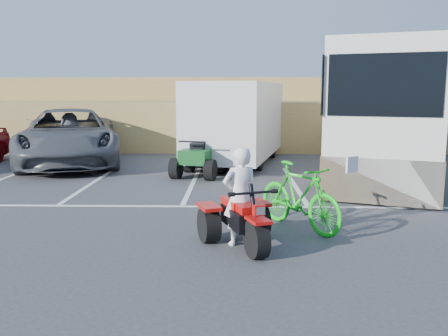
{
  "coord_description": "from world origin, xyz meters",
  "views": [
    {
      "loc": [
        1.13,
        -7.45,
        2.44
      ],
      "look_at": [
        0.92,
        1.41,
        1.0
      ],
      "focal_mm": 38.0,
      "sensor_mm": 36.0,
      "label": 1
    }
  ],
  "objects_px": {
    "rider": "(240,196)",
    "green_dirt_bike": "(299,196)",
    "quad_atv_green": "(199,176)",
    "cargo_trailer": "(238,120)",
    "quad_atv_blue": "(86,171)",
    "rv_motorhome": "(390,121)",
    "grey_pickup": "(69,137)",
    "red_trike_atv": "(243,247)"
  },
  "relations": [
    {
      "from": "rider",
      "to": "green_dirt_bike",
      "type": "xyz_separation_m",
      "value": [
        1.06,
        0.88,
        -0.19
      ]
    },
    {
      "from": "rider",
      "to": "quad_atv_green",
      "type": "relative_size",
      "value": 0.94
    },
    {
      "from": "rider",
      "to": "green_dirt_bike",
      "type": "relative_size",
      "value": 0.79
    },
    {
      "from": "cargo_trailer",
      "to": "quad_atv_green",
      "type": "xyz_separation_m",
      "value": [
        -1.12,
        -2.68,
        -1.47
      ]
    },
    {
      "from": "cargo_trailer",
      "to": "quad_atv_blue",
      "type": "relative_size",
      "value": 3.68
    },
    {
      "from": "cargo_trailer",
      "to": "quad_atv_blue",
      "type": "xyz_separation_m",
      "value": [
        -4.68,
        -1.95,
        -1.47
      ]
    },
    {
      "from": "green_dirt_bike",
      "to": "quad_atv_blue",
      "type": "height_order",
      "value": "green_dirt_bike"
    },
    {
      "from": "rv_motorhome",
      "to": "cargo_trailer",
      "type": "bearing_deg",
      "value": -179.86
    },
    {
      "from": "grey_pickup",
      "to": "quad_atv_green",
      "type": "xyz_separation_m",
      "value": [
        4.57,
        -2.32,
        -0.93
      ]
    },
    {
      "from": "rider",
      "to": "grey_pickup",
      "type": "xyz_separation_m",
      "value": [
        -5.68,
        8.49,
        0.14
      ]
    },
    {
      "from": "quad_atv_blue",
      "to": "quad_atv_green",
      "type": "bearing_deg",
      "value": -0.88
    },
    {
      "from": "rider",
      "to": "rv_motorhome",
      "type": "bearing_deg",
      "value": -143.58
    },
    {
      "from": "grey_pickup",
      "to": "rv_motorhome",
      "type": "relative_size",
      "value": 0.66
    },
    {
      "from": "red_trike_atv",
      "to": "rv_motorhome",
      "type": "distance_m",
      "value": 8.79
    },
    {
      "from": "cargo_trailer",
      "to": "rv_motorhome",
      "type": "distance_m",
      "value": 4.93
    },
    {
      "from": "quad_atv_green",
      "to": "quad_atv_blue",
      "type": "bearing_deg",
      "value": -177.74
    },
    {
      "from": "cargo_trailer",
      "to": "quad_atv_green",
      "type": "relative_size",
      "value": 3.68
    },
    {
      "from": "red_trike_atv",
      "to": "quad_atv_green",
      "type": "xyz_separation_m",
      "value": [
        -1.17,
        6.31,
        0.0
      ]
    },
    {
      "from": "grey_pickup",
      "to": "quad_atv_green",
      "type": "height_order",
      "value": "grey_pickup"
    },
    {
      "from": "rider",
      "to": "green_dirt_bike",
      "type": "height_order",
      "value": "rider"
    },
    {
      "from": "grey_pickup",
      "to": "quad_atv_blue",
      "type": "height_order",
      "value": "grey_pickup"
    },
    {
      "from": "red_trike_atv",
      "to": "quad_atv_green",
      "type": "relative_size",
      "value": 0.91
    },
    {
      "from": "quad_atv_blue",
      "to": "grey_pickup",
      "type": "bearing_deg",
      "value": 133.18
    },
    {
      "from": "red_trike_atv",
      "to": "cargo_trailer",
      "type": "height_order",
      "value": "cargo_trailer"
    },
    {
      "from": "green_dirt_bike",
      "to": "cargo_trailer",
      "type": "height_order",
      "value": "cargo_trailer"
    },
    {
      "from": "rv_motorhome",
      "to": "quad_atv_green",
      "type": "distance_m",
      "value": 6.05
    },
    {
      "from": "grey_pickup",
      "to": "quad_atv_green",
      "type": "distance_m",
      "value": 5.2
    },
    {
      "from": "green_dirt_bike",
      "to": "grey_pickup",
      "type": "xyz_separation_m",
      "value": [
        -6.74,
        7.6,
        0.33
      ]
    },
    {
      "from": "rider",
      "to": "cargo_trailer",
      "type": "bearing_deg",
      "value": -110.76
    },
    {
      "from": "green_dirt_bike",
      "to": "rider",
      "type": "bearing_deg",
      "value": -176.48
    },
    {
      "from": "rider",
      "to": "quad_atv_green",
      "type": "xyz_separation_m",
      "value": [
        -1.12,
        6.17,
        -0.79
      ]
    },
    {
      "from": "green_dirt_bike",
      "to": "rv_motorhome",
      "type": "xyz_separation_m",
      "value": [
        3.58,
        6.31,
        0.94
      ]
    },
    {
      "from": "red_trike_atv",
      "to": "rv_motorhome",
      "type": "xyz_separation_m",
      "value": [
        4.59,
        7.33,
        1.54
      ]
    },
    {
      "from": "quad_atv_blue",
      "to": "quad_atv_green",
      "type": "relative_size",
      "value": 1.0
    },
    {
      "from": "rider",
      "to": "quad_atv_green",
      "type": "height_order",
      "value": "rider"
    },
    {
      "from": "green_dirt_bike",
      "to": "cargo_trailer",
      "type": "distance_m",
      "value": 8.09
    },
    {
      "from": "red_trike_atv",
      "to": "green_dirt_bike",
      "type": "relative_size",
      "value": 0.77
    },
    {
      "from": "green_dirt_bike",
      "to": "cargo_trailer",
      "type": "xyz_separation_m",
      "value": [
        -1.06,
        7.97,
        0.88
      ]
    },
    {
      "from": "rider",
      "to": "quad_atv_blue",
      "type": "height_order",
      "value": "rider"
    },
    {
      "from": "red_trike_atv",
      "to": "rider",
      "type": "bearing_deg",
      "value": 90.0
    },
    {
      "from": "grey_pickup",
      "to": "quad_atv_blue",
      "type": "bearing_deg",
      "value": -74.3
    },
    {
      "from": "red_trike_atv",
      "to": "green_dirt_bike",
      "type": "distance_m",
      "value": 1.55
    }
  ]
}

